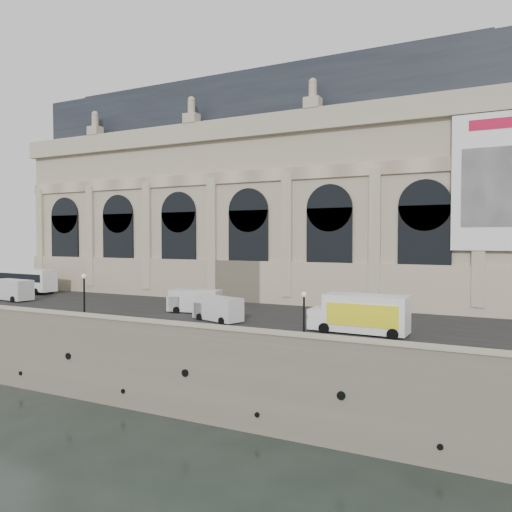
{
  "coord_description": "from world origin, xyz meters",
  "views": [
    {
      "loc": [
        23.16,
        -30.68,
        13.63
      ],
      "look_at": [
        -3.05,
        22.0,
        11.58
      ],
      "focal_mm": 35.0,
      "sensor_mm": 36.0,
      "label": 1
    }
  ],
  "objects_px": {
    "lamp_right": "(304,319)",
    "lamp_left": "(84,298)",
    "van_b": "(216,309)",
    "van_a": "(11,290)",
    "box_truck": "(360,314)",
    "van_c": "(192,301)",
    "bus_left": "(24,279)"
  },
  "relations": [
    {
      "from": "lamp_right",
      "to": "van_a",
      "type": "bearing_deg",
      "value": 169.07
    },
    {
      "from": "lamp_right",
      "to": "van_b",
      "type": "bearing_deg",
      "value": 150.82
    },
    {
      "from": "van_a",
      "to": "lamp_left",
      "type": "height_order",
      "value": "lamp_left"
    },
    {
      "from": "bus_left",
      "to": "lamp_right",
      "type": "distance_m",
      "value": 50.03
    },
    {
      "from": "van_b",
      "to": "van_c",
      "type": "xyz_separation_m",
      "value": [
        -4.84,
        3.34,
        0.06
      ]
    },
    {
      "from": "van_a",
      "to": "van_c",
      "type": "bearing_deg",
      "value": 3.29
    },
    {
      "from": "van_c",
      "to": "van_b",
      "type": "bearing_deg",
      "value": -34.64
    },
    {
      "from": "van_c",
      "to": "lamp_right",
      "type": "relative_size",
      "value": 1.46
    },
    {
      "from": "van_b",
      "to": "box_truck",
      "type": "height_order",
      "value": "box_truck"
    },
    {
      "from": "van_c",
      "to": "box_truck",
      "type": "bearing_deg",
      "value": -10.75
    },
    {
      "from": "lamp_right",
      "to": "box_truck",
      "type": "bearing_deg",
      "value": 67.28
    },
    {
      "from": "van_b",
      "to": "lamp_left",
      "type": "relative_size",
      "value": 1.23
    },
    {
      "from": "van_b",
      "to": "lamp_left",
      "type": "height_order",
      "value": "lamp_left"
    },
    {
      "from": "van_b",
      "to": "lamp_right",
      "type": "height_order",
      "value": "lamp_right"
    },
    {
      "from": "box_truck",
      "to": "lamp_right",
      "type": "height_order",
      "value": "lamp_right"
    },
    {
      "from": "van_c",
      "to": "lamp_left",
      "type": "relative_size",
      "value": 1.26
    },
    {
      "from": "van_a",
      "to": "lamp_right",
      "type": "xyz_separation_m",
      "value": [
        41.49,
        -8.01,
        0.59
      ]
    },
    {
      "from": "van_b",
      "to": "lamp_left",
      "type": "xyz_separation_m",
      "value": [
        -10.31,
        -6.0,
        1.05
      ]
    },
    {
      "from": "van_b",
      "to": "box_truck",
      "type": "bearing_deg",
      "value": -0.59
    },
    {
      "from": "lamp_right",
      "to": "lamp_left",
      "type": "bearing_deg",
      "value": 179.62
    },
    {
      "from": "box_truck",
      "to": "lamp_right",
      "type": "relative_size",
      "value": 2.06
    },
    {
      "from": "van_a",
      "to": "box_truck",
      "type": "xyz_separation_m",
      "value": [
        44.0,
        -2.01,
        0.26
      ]
    },
    {
      "from": "lamp_left",
      "to": "van_b",
      "type": "bearing_deg",
      "value": 30.19
    },
    {
      "from": "lamp_left",
      "to": "lamp_right",
      "type": "bearing_deg",
      "value": -0.38
    },
    {
      "from": "bus_left",
      "to": "lamp_left",
      "type": "distance_m",
      "value": 30.28
    },
    {
      "from": "bus_left",
      "to": "lamp_right",
      "type": "xyz_separation_m",
      "value": [
        47.77,
        -14.87,
        0.02
      ]
    },
    {
      "from": "van_a",
      "to": "box_truck",
      "type": "distance_m",
      "value": 44.05
    },
    {
      "from": "van_b",
      "to": "lamp_right",
      "type": "relative_size",
      "value": 1.42
    },
    {
      "from": "bus_left",
      "to": "box_truck",
      "type": "height_order",
      "value": "bus_left"
    },
    {
      "from": "van_b",
      "to": "lamp_left",
      "type": "distance_m",
      "value": 11.98
    },
    {
      "from": "van_c",
      "to": "box_truck",
      "type": "height_order",
      "value": "box_truck"
    },
    {
      "from": "van_a",
      "to": "lamp_left",
      "type": "bearing_deg",
      "value": -21.31
    }
  ]
}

